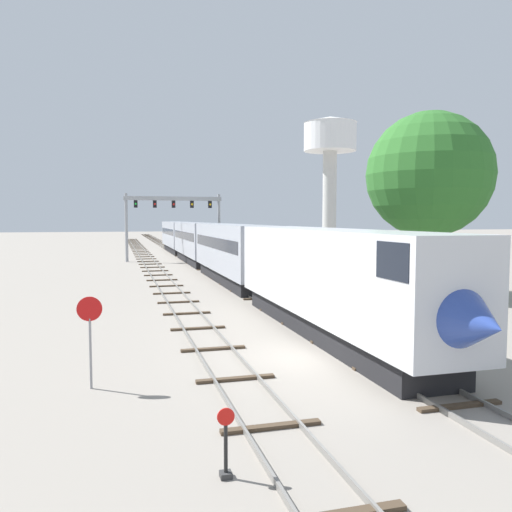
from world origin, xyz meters
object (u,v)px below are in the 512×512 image
object	(u,v)px
passenger_train	(210,245)
signal_gantry	(174,212)
switch_stand	(226,453)
water_tower	(330,145)
trackside_tree_left	(429,175)
stop_sign	(90,329)

from	to	relation	value
passenger_train	signal_gantry	distance (m)	13.67
signal_gantry	switch_stand	bearing A→B (deg)	-95.07
passenger_train	water_tower	size ratio (longest dim) A/B	3.28
signal_gantry	water_tower	distance (m)	43.18
switch_stand	trackside_tree_left	xyz separation A→B (m)	(18.56, 20.95, 7.72)
signal_gantry	trackside_tree_left	world-z (taller)	trackside_tree_left
water_tower	switch_stand	bearing A→B (deg)	-114.67
passenger_train	switch_stand	world-z (taller)	passenger_train
water_tower	signal_gantry	bearing A→B (deg)	-141.24
passenger_train	stop_sign	distance (m)	36.60
water_tower	stop_sign	xyz separation A→B (m)	(-39.84, -73.98, -17.32)
trackside_tree_left	switch_stand	bearing A→B (deg)	-131.54
trackside_tree_left	stop_sign	bearing A→B (deg)	-145.98
signal_gantry	water_tower	size ratio (longest dim) A/B	0.50
signal_gantry	trackside_tree_left	xyz separation A→B (m)	(13.71, -33.73, 2.09)
signal_gantry	switch_stand	size ratio (longest dim) A/B	8.29
switch_stand	trackside_tree_left	distance (m)	29.03
signal_gantry	trackside_tree_left	bearing A→B (deg)	-67.88
switch_stand	trackside_tree_left	world-z (taller)	trackside_tree_left
water_tower	stop_sign	bearing A→B (deg)	-118.31
passenger_train	signal_gantry	bearing A→B (deg)	99.81
stop_sign	water_tower	bearing A→B (deg)	61.69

